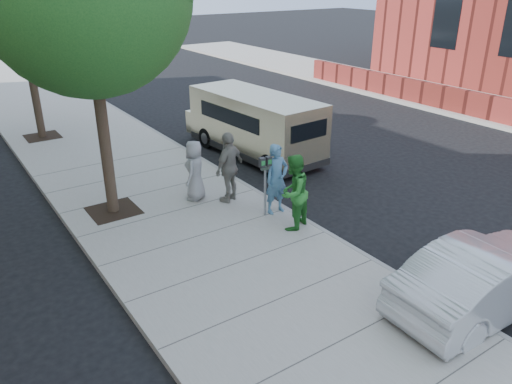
# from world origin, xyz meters

# --- Properties ---
(ground) EXTENTS (120.00, 120.00, 0.00)m
(ground) POSITION_xyz_m (0.00, 0.00, 0.00)
(ground) COLOR black
(ground) RESTS_ON ground
(sidewalk) EXTENTS (5.00, 60.00, 0.15)m
(sidewalk) POSITION_xyz_m (-1.00, 0.00, 0.07)
(sidewalk) COLOR gray
(sidewalk) RESTS_ON ground
(curb_face) EXTENTS (0.12, 60.00, 0.16)m
(curb_face) POSITION_xyz_m (1.44, 0.00, 0.07)
(curb_face) COLOR gray
(curb_face) RESTS_ON ground
(church_wall) EXTENTS (0.30, 22.00, 1.00)m
(church_wall) POSITION_xyz_m (13.50, 2.00, 0.65)
(church_wall) COLOR maroon
(church_wall) RESTS_ON far_sidewalk
(tree_far) EXTENTS (3.92, 3.80, 6.49)m
(tree_far) POSITION_xyz_m (-2.25, 10.00, 4.88)
(tree_far) COLOR black
(tree_far) RESTS_ON sidewalk
(parking_meter) EXTENTS (0.32, 0.13, 1.54)m
(parking_meter) POSITION_xyz_m (0.75, 0.02, 1.26)
(parking_meter) COLOR gray
(parking_meter) RESTS_ON sidewalk
(van) EXTENTS (2.24, 5.73, 2.09)m
(van) POSITION_xyz_m (3.29, 4.30, 1.10)
(van) COLOR beige
(van) RESTS_ON ground
(sedan) EXTENTS (4.12, 1.51, 1.35)m
(sedan) POSITION_xyz_m (2.00, -5.18, 0.67)
(sedan) COLOR #B7BABF
(sedan) RESTS_ON ground
(person_officer) EXTENTS (0.65, 0.43, 1.79)m
(person_officer) POSITION_xyz_m (1.10, 0.02, 1.04)
(person_officer) COLOR teal
(person_officer) RESTS_ON sidewalk
(person_green_shirt) EXTENTS (1.08, 0.97, 1.81)m
(person_green_shirt) POSITION_xyz_m (0.92, -0.88, 1.06)
(person_green_shirt) COLOR #287B2B
(person_green_shirt) RESTS_ON sidewalk
(person_gray_shirt) EXTENTS (0.93, 0.92, 1.61)m
(person_gray_shirt) POSITION_xyz_m (-0.20, 1.88, 0.96)
(person_gray_shirt) COLOR gray
(person_gray_shirt) RESTS_ON sidewalk
(person_striped_polo) EXTENTS (1.20, 0.88, 1.89)m
(person_striped_polo) POSITION_xyz_m (0.50, 1.27, 1.09)
(person_striped_polo) COLOR gray
(person_striped_polo) RESTS_ON sidewalk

